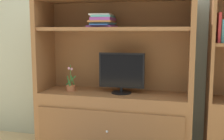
{
  "coord_description": "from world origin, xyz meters",
  "views": [
    {
      "loc": [
        0.7,
        -2.41,
        1.33
      ],
      "look_at": [
        0.0,
        0.35,
        0.93
      ],
      "focal_mm": 44.63,
      "sensor_mm": 36.0,
      "label": 1
    }
  ],
  "objects_px": {
    "media_console": "(113,106)",
    "upright_book_row": "(224,30)",
    "magazine_stack": "(103,21)",
    "potted_plant": "(71,86)",
    "tv_monitor": "(121,73)"
  },
  "relations": [
    {
      "from": "media_console",
      "to": "upright_book_row",
      "type": "xyz_separation_m",
      "value": [
        1.08,
        -0.01,
        0.81
      ]
    },
    {
      "from": "media_console",
      "to": "magazine_stack",
      "type": "distance_m",
      "value": 0.91
    },
    {
      "from": "tv_monitor",
      "to": "magazine_stack",
      "type": "height_order",
      "value": "magazine_stack"
    },
    {
      "from": "media_console",
      "to": "potted_plant",
      "type": "height_order",
      "value": "media_console"
    },
    {
      "from": "media_console",
      "to": "tv_monitor",
      "type": "distance_m",
      "value": 0.38
    },
    {
      "from": "magazine_stack",
      "to": "media_console",
      "type": "bearing_deg",
      "value": 5.2
    },
    {
      "from": "potted_plant",
      "to": "tv_monitor",
      "type": "bearing_deg",
      "value": 3.01
    },
    {
      "from": "media_console",
      "to": "potted_plant",
      "type": "bearing_deg",
      "value": -175.42
    },
    {
      "from": "tv_monitor",
      "to": "media_console",
      "type": "bearing_deg",
      "value": 174.79
    },
    {
      "from": "tv_monitor",
      "to": "magazine_stack",
      "type": "bearing_deg",
      "value": -179.44
    },
    {
      "from": "media_console",
      "to": "tv_monitor",
      "type": "height_order",
      "value": "media_console"
    },
    {
      "from": "upright_book_row",
      "to": "magazine_stack",
      "type": "bearing_deg",
      "value": -179.83
    },
    {
      "from": "media_console",
      "to": "upright_book_row",
      "type": "bearing_deg",
      "value": -0.35
    },
    {
      "from": "magazine_stack",
      "to": "upright_book_row",
      "type": "distance_m",
      "value": 1.19
    },
    {
      "from": "potted_plant",
      "to": "magazine_stack",
      "type": "relative_size",
      "value": 0.83
    }
  ]
}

